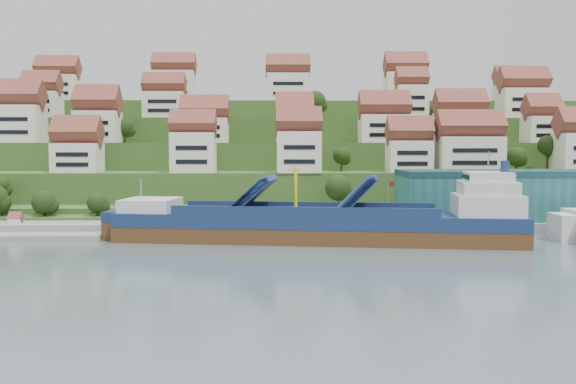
{
  "coord_description": "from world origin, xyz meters",
  "views": [
    {
      "loc": [
        -4.48,
        -112.84,
        16.87
      ],
      "look_at": [
        -1.29,
        14.0,
        8.0
      ],
      "focal_mm": 40.0,
      "sensor_mm": 36.0,
      "label": 1
    }
  ],
  "objects": [
    {
      "name": "hillside_trees",
      "position": [
        -11.7,
        43.04,
        15.88
      ],
      "size": [
        142.2,
        60.31,
        30.03
      ],
      "color": "#223A13",
      "rests_on": "ground"
    },
    {
      "name": "warehouse",
      "position": [
        52.0,
        17.0,
        7.2
      ],
      "size": [
        60.0,
        15.0,
        10.0
      ],
      "primitive_type": "cube",
      "color": "#266867",
      "rests_on": "quay"
    },
    {
      "name": "hillside_village",
      "position": [
        2.67,
        61.03,
        24.55
      ],
      "size": [
        153.59,
        65.2,
        29.42
      ],
      "color": "white",
      "rests_on": "ground"
    },
    {
      "name": "ground",
      "position": [
        0.0,
        0.0,
        0.0
      ],
      "size": [
        300.0,
        300.0,
        0.0
      ],
      "primitive_type": "plane",
      "color": "slate",
      "rests_on": "ground"
    },
    {
      "name": "flagpole",
      "position": [
        18.11,
        10.0,
        6.88
      ],
      "size": [
        1.28,
        0.16,
        8.0
      ],
      "color": "gray",
      "rests_on": "quay"
    },
    {
      "name": "quay",
      "position": [
        20.0,
        15.0,
        1.1
      ],
      "size": [
        180.0,
        14.0,
        2.2
      ],
      "primitive_type": "cube",
      "color": "gray",
      "rests_on": "ground"
    },
    {
      "name": "hillside",
      "position": [
        0.0,
        103.55,
        10.66
      ],
      "size": [
        260.0,
        128.0,
        31.0
      ],
      "color": "#2D4C1E",
      "rests_on": "ground"
    },
    {
      "name": "cargo_ship",
      "position": [
        5.39,
        0.07,
        3.08
      ],
      "size": [
        72.82,
        21.62,
        15.88
      ],
      "rotation": [
        0.0,
        0.0,
        -0.15
      ],
      "color": "#533319",
      "rests_on": "ground"
    }
  ]
}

